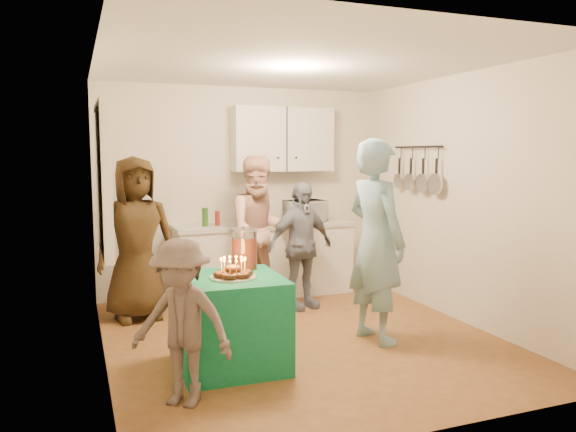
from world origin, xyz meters
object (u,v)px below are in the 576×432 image
object	(u,v)px
microwave	(305,211)
child_near_left	(182,323)
punch_jar	(244,250)
woman_back_right	(301,246)
woman_back_left	(136,239)
woman_back_center	(261,231)
man_birthday	(376,241)
party_table	(230,322)
counter	(265,261)

from	to	relation	value
microwave	child_near_left	distance (m)	3.46
punch_jar	child_near_left	xyz separation A→B (m)	(-0.71, -0.84, -0.34)
woman_back_right	microwave	bearing A→B (deg)	50.04
punch_jar	woman_back_left	distance (m)	1.62
woman_back_left	woman_back_center	distance (m)	1.41
punch_jar	woman_back_left	xyz separation A→B (m)	(-0.78, 1.42, -0.06)
woman_back_right	child_near_left	world-z (taller)	woman_back_right
punch_jar	woman_back_left	bearing A→B (deg)	118.97
woman_back_left	woman_back_center	bearing A→B (deg)	-6.11
microwave	man_birthday	distance (m)	2.01
party_table	child_near_left	distance (m)	0.79
woman_back_center	microwave	bearing A→B (deg)	29.97
punch_jar	woman_back_right	xyz separation A→B (m)	(1.02, 1.18, -0.20)
woman_back_right	party_table	bearing A→B (deg)	-143.77
microwave	woman_back_center	world-z (taller)	woman_back_center
punch_jar	man_birthday	size ratio (longest dim) A/B	0.18
woman_back_center	child_near_left	world-z (taller)	woman_back_center
party_table	woman_back_right	world-z (taller)	woman_back_right
woman_back_left	man_birthday	bearing A→B (deg)	-44.51
microwave	party_table	distance (m)	2.75
punch_jar	man_birthday	bearing A→B (deg)	-5.05
party_table	woman_back_center	size ratio (longest dim) A/B	0.49
man_birthday	woman_back_right	bearing A→B (deg)	-0.84
microwave	party_table	world-z (taller)	microwave
counter	woman_back_left	distance (m)	1.73
party_table	man_birthday	world-z (taller)	man_birthday
party_table	woman_back_right	size ratio (longest dim) A/B	0.58
woman_back_center	woman_back_right	world-z (taller)	woman_back_center
man_birthday	woman_back_left	xyz separation A→B (m)	(-2.04, 1.53, -0.08)
punch_jar	man_birthday	distance (m)	1.26
woman_back_left	woman_back_right	distance (m)	1.82
microwave	counter	bearing A→B (deg)	170.66
woman_back_right	woman_back_left	bearing A→B (deg)	159.11
woman_back_right	child_near_left	bearing A→B (deg)	-144.04
punch_jar	child_near_left	distance (m)	1.15
party_table	woman_back_left	size ratio (longest dim) A/B	0.49
man_birthday	microwave	bearing A→B (deg)	-14.40
microwave	woman_back_center	xyz separation A→B (m)	(-0.74, -0.44, -0.17)
party_table	punch_jar	bearing A→B (deg)	52.02
counter	woman_back_center	xyz separation A→B (m)	(-0.19, -0.44, 0.44)
woman_back_left	child_near_left	distance (m)	2.27
woman_back_left	child_near_left	size ratio (longest dim) A/B	1.47
counter	woman_back_right	xyz separation A→B (m)	(0.20, -0.70, 0.30)
counter	woman_back_center	distance (m)	0.65
counter	woman_back_right	bearing A→B (deg)	-74.12
counter	woman_back_center	size ratio (longest dim) A/B	1.26
party_table	woman_back_right	distance (m)	1.93
counter	woman_back_center	world-z (taller)	woman_back_center
party_table	man_birthday	bearing A→B (deg)	5.95
counter	child_near_left	xyz separation A→B (m)	(-1.52, -2.73, 0.16)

